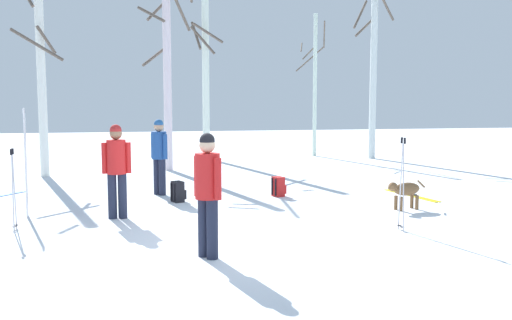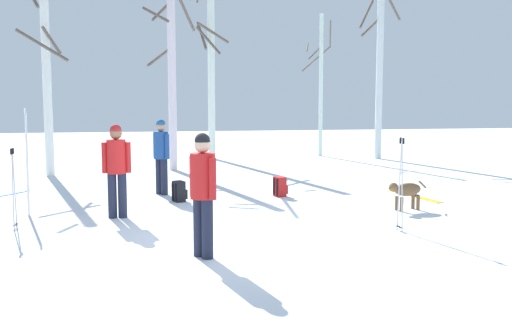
# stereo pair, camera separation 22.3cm
# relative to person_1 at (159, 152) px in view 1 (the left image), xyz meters

# --- Properties ---
(ground_plane) EXTENTS (60.00, 60.00, 0.00)m
(ground_plane) POSITION_rel_person_1_xyz_m (1.00, -4.50, -0.98)
(ground_plane) COLOR white
(person_1) EXTENTS (0.36, 0.43, 1.72)m
(person_1) POSITION_rel_person_1_xyz_m (0.00, 0.00, 0.00)
(person_1) COLOR #1E2338
(person_1) RESTS_ON ground_plane
(person_2) EXTENTS (0.34, 0.45, 1.72)m
(person_2) POSITION_rel_person_1_xyz_m (0.47, -5.34, 0.00)
(person_2) COLOR #1E2338
(person_2) RESTS_ON ground_plane
(person_3) EXTENTS (0.52, 0.34, 1.72)m
(person_3) POSITION_rel_person_1_xyz_m (-0.84, -2.45, 0.00)
(person_3) COLOR #1E2338
(person_3) RESTS_ON ground_plane
(dog) EXTENTS (0.89, 0.34, 0.57)m
(dog) POSITION_rel_person_1_xyz_m (4.66, -2.76, -0.59)
(dog) COLOR brown
(dog) RESTS_ON ground_plane
(ski_pair_planted_0) EXTENTS (0.02, 0.22, 2.01)m
(ski_pair_planted_0) POSITION_rel_person_1_xyz_m (-2.49, -1.90, 0.02)
(ski_pair_planted_0) COLOR white
(ski_pair_planted_0) RESTS_ON ground_plane
(ski_pair_lying_0) EXTENTS (0.52, 1.81, 0.05)m
(ski_pair_lying_0) POSITION_rel_person_1_xyz_m (5.54, -1.30, -0.97)
(ski_pair_lying_0) COLOR yellow
(ski_pair_lying_0) RESTS_ON ground_plane
(ski_poles_0) EXTENTS (0.07, 0.22, 1.36)m
(ski_poles_0) POSITION_rel_person_1_xyz_m (-2.48, -3.07, -0.25)
(ski_poles_0) COLOR #B2B2BC
(ski_poles_0) RESTS_ON ground_plane
(ski_poles_1) EXTENTS (0.07, 0.21, 1.55)m
(ski_poles_1) POSITION_rel_person_1_xyz_m (3.79, -4.38, -0.16)
(ski_poles_1) COLOR #B2B2BC
(ski_poles_1) RESTS_ON ground_plane
(backpack_0) EXTENTS (0.33, 0.31, 0.44)m
(backpack_0) POSITION_rel_person_1_xyz_m (2.60, -0.75, -0.77)
(backpack_0) COLOR red
(backpack_0) RESTS_ON ground_plane
(backpack_1) EXTENTS (0.34, 0.32, 0.44)m
(backpack_1) POSITION_rel_person_1_xyz_m (0.35, -1.00, -0.77)
(backpack_1) COLOR black
(backpack_1) RESTS_ON ground_plane
(birch_tree_2) EXTENTS (1.34, 0.83, 5.55)m
(birch_tree_2) POSITION_rel_person_1_xyz_m (-3.06, 3.71, 1.73)
(birch_tree_2) COLOR white
(birch_tree_2) RESTS_ON ground_plane
(birch_tree_3) EXTENTS (1.59, 1.60, 5.28)m
(birch_tree_3) POSITION_rel_person_1_xyz_m (0.41, 4.46, 1.79)
(birch_tree_3) COLOR silver
(birch_tree_3) RESTS_ON ground_plane
(birch_tree_4) EXTENTS (1.16, 1.15, 6.34)m
(birch_tree_4) POSITION_rel_person_1_xyz_m (1.92, 7.58, 2.33)
(birch_tree_4) COLOR silver
(birch_tree_4) RESTS_ON ground_plane
(birch_tree_5) EXTENTS (1.23, 1.11, 5.36)m
(birch_tree_5) POSITION_rel_person_1_xyz_m (6.12, 7.87, 1.83)
(birch_tree_5) COLOR silver
(birch_tree_5) RESTS_ON ground_plane
(birch_tree_6) EXTENTS (1.52, 1.52, 7.82)m
(birch_tree_6) POSITION_rel_person_1_xyz_m (7.91, 6.54, 3.03)
(birch_tree_6) COLOR silver
(birch_tree_6) RESTS_ON ground_plane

